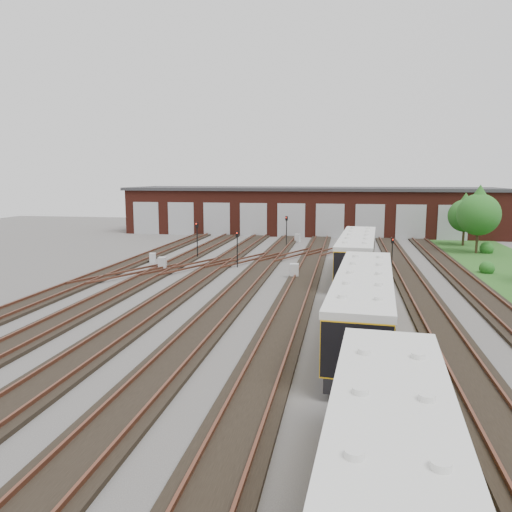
# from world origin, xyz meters

# --- Properties ---
(ground) EXTENTS (120.00, 120.00, 0.00)m
(ground) POSITION_xyz_m (0.00, 0.00, 0.00)
(ground) COLOR #42403E
(ground) RESTS_ON ground
(track_network) EXTENTS (30.40, 70.00, 0.33)m
(track_network) POSITION_xyz_m (-0.17, 0.59, 0.11)
(track_network) COLOR black
(track_network) RESTS_ON ground
(maintenance_shed) EXTENTS (51.00, 12.50, 6.35)m
(maintenance_shed) POSITION_xyz_m (-0.01, 39.97, 3.20)
(maintenance_shed) COLOR #4D1B13
(maintenance_shed) RESTS_ON ground
(metro_train) EXTENTS (3.48, 46.46, 2.96)m
(metro_train) POSITION_xyz_m (6.00, -6.92, 1.85)
(metro_train) COLOR black
(metro_train) RESTS_ON ground
(signal_mast_0) EXTENTS (0.30, 0.29, 3.53)m
(signal_mast_0) POSITION_xyz_m (-9.04, 15.34, 2.24)
(signal_mast_0) COLOR black
(signal_mast_0) RESTS_ON ground
(signal_mast_1) EXTENTS (0.26, 0.24, 3.17)m
(signal_mast_1) POSITION_xyz_m (-4.18, 11.27, 2.02)
(signal_mast_1) COLOR black
(signal_mast_1) RESTS_ON ground
(signal_mast_2) EXTENTS (0.29, 0.28, 3.45)m
(signal_mast_2) POSITION_xyz_m (-1.55, 25.18, 2.19)
(signal_mast_2) COLOR black
(signal_mast_2) RESTS_ON ground
(signal_mast_3) EXTENTS (0.25, 0.23, 2.77)m
(signal_mast_3) POSITION_xyz_m (8.96, 12.26, 1.79)
(signal_mast_3) COLOR black
(signal_mast_3) RESTS_ON ground
(relay_cabinet_0) EXTENTS (0.62, 0.55, 0.90)m
(relay_cabinet_0) POSITION_xyz_m (-12.35, 12.18, 0.45)
(relay_cabinet_0) COLOR #B1B4B6
(relay_cabinet_0) RESTS_ON ground
(relay_cabinet_1) EXTENTS (0.70, 0.60, 1.09)m
(relay_cabinet_1) POSITION_xyz_m (-10.22, 9.05, 0.54)
(relay_cabinet_1) COLOR #B1B4B6
(relay_cabinet_1) RESTS_ON ground
(relay_cabinet_2) EXTENTS (0.71, 0.61, 1.13)m
(relay_cabinet_2) POSITION_xyz_m (1.20, 7.55, 0.57)
(relay_cabinet_2) COLOR #B1B4B6
(relay_cabinet_2) RESTS_ON ground
(relay_cabinet_3) EXTENTS (0.72, 0.66, 1.00)m
(relay_cabinet_3) POSITION_xyz_m (-0.65, 29.06, 0.50)
(relay_cabinet_3) COLOR #B1B4B6
(relay_cabinet_3) RESTS_ON ground
(relay_cabinet_4) EXTENTS (0.66, 0.59, 0.96)m
(relay_cabinet_4) POSITION_xyz_m (7.65, 9.39, 0.48)
(relay_cabinet_4) COLOR #B1B4B6
(relay_cabinet_4) RESTS_ON ground
(tree_0) EXTENTS (4.27, 4.27, 7.07)m
(tree_0) POSITION_xyz_m (18.33, 23.38, 4.54)
(tree_0) COLOR #302515
(tree_0) RESTS_ON ground
(tree_1) EXTENTS (3.67, 3.67, 6.09)m
(tree_1) POSITION_xyz_m (18.27, 29.18, 3.91)
(tree_1) COLOR #302515
(tree_1) RESTS_ON ground
(bush_1) EXTENTS (1.21, 1.21, 1.21)m
(bush_1) POSITION_xyz_m (16.52, 12.23, 0.60)
(bush_1) COLOR #1C4B15
(bush_1) RESTS_ON ground
(bush_2) EXTENTS (1.41, 1.41, 1.41)m
(bush_2) POSITION_xyz_m (19.44, 23.75, 0.70)
(bush_2) COLOR #1C4B15
(bush_2) RESTS_ON ground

